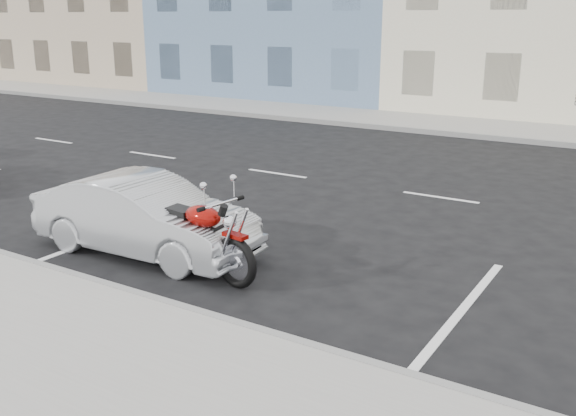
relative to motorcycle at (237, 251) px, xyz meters
The scene contains 6 objects.
ground 6.58m from the motorcycle, 64.50° to the left, with size 120.00×120.00×0.00m, color black.
sidewalk_far 14.79m from the motorcycle, 98.46° to the left, with size 80.00×3.40×0.15m, color gray.
curb_near 2.47m from the motorcycle, 153.67° to the right, with size 80.00×0.12×0.16m, color gray.
curb_far 13.11m from the motorcycle, 99.55° to the left, with size 80.00×0.12×0.16m, color gray.
motorcycle is the anchor object (origin of this frame).
sedan_silver 2.05m from the motorcycle, behind, with size 1.29×3.69×1.22m, color #ACAFB4.
Camera 1 is at (2.03, -12.44, 3.56)m, focal length 40.00 mm.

